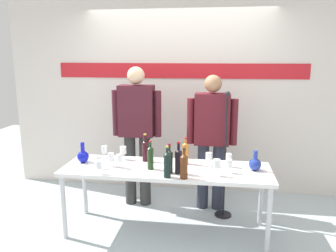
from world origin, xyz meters
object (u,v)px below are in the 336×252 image
Objects in this scene: presenter_right at (212,134)px; wine_bottle_4 at (145,150)px; decanter_blue_right at (255,164)px; presenter_left at (137,127)px; wine_bottle_2 at (185,152)px; display_table at (166,173)px; decanter_blue_left at (83,156)px; wine_glass_right_0 at (217,164)px; wine_bottle_0 at (169,161)px; wine_glass_right_2 at (229,164)px; wine_glass_right_3 at (229,158)px; wine_glass_left_1 at (119,159)px; wine_bottle_1 at (167,164)px; wine_glass_left_5 at (111,157)px; wine_glass_left_0 at (104,150)px; microphone_stand at (224,176)px; wine_glass_right_1 at (209,157)px; wine_bottle_6 at (184,165)px; wine_glass_left_4 at (123,150)px; wine_glass_left_3 at (99,165)px; wine_bottle_5 at (178,160)px; wine_bottle_3 at (150,157)px; wine_glass_left_2 at (99,159)px.

wine_bottle_4 is at bearing -147.22° from presenter_right.
presenter_left is at bearing 156.26° from decanter_blue_right.
display_table is at bearing -140.35° from wine_bottle_2.
decanter_blue_left reaches higher than decanter_blue_right.
wine_bottle_0 is at bearing 178.85° from wine_glass_right_0.
wine_bottle_0 reaches higher than wine_glass_right_2.
presenter_left reaches higher than wine_glass_right_3.
wine_glass_right_0 is (1.01, -0.10, 0.02)m from wine_glass_left_1.
decanter_blue_left is at bearing 175.75° from wine_glass_right_2.
wine_glass_right_0 is at bearing -24.29° from wine_bottle_4.
display_table is 0.34m from wine_bottle_1.
wine_glass_left_5 is 1.02× the size of wine_glass_right_2.
decanter_blue_right is at bearing -6.48° from wine_glass_left_0.
decanter_blue_left is at bearing 168.26° from wine_bottle_0.
wine_bottle_4 is at bearing -162.98° from microphone_stand.
wine_glass_right_1 is at bearing 106.10° from wine_glass_right_0.
wine_bottle_6 is 0.60m from wine_glass_right_3.
wine_glass_left_3 is at bearing -102.91° from wine_glass_left_4.
wine_glass_left_1 is at bearing -142.72° from presenter_right.
wine_bottle_5 is (-0.77, -0.20, 0.07)m from decanter_blue_right.
wine_glass_left_4 is 1.23m from microphone_stand.
wine_bottle_4 is 2.15× the size of wine_glass_right_3.
presenter_left is 1.07m from wine_glass_right_1.
microphone_stand is (0.41, 0.74, -0.36)m from wine_bottle_6.
wine_glass_right_3 is at bearing 25.06° from wine_bottle_0.
wine_glass_left_3 is 1.30m from wine_glass_right_2.
display_table is 0.61m from wine_glass_left_5.
wine_bottle_2 is at bearing 67.31° from wine_bottle_0.
wine_bottle_6 is at bearing -28.19° from wine_glass_left_0.
display_table is 15.38× the size of wine_glass_left_0.
wine_bottle_0 is 0.34m from wine_bottle_2.
wine_glass_right_1 is at bearing 3.18° from decanter_blue_left.
wine_bottle_3 is 2.11× the size of wine_glass_right_1.
presenter_left is 0.53m from wine_bottle_4.
wine_glass_left_5 is 1.25m from wine_glass_right_3.
wine_glass_left_2 is (-0.69, -0.12, 0.16)m from display_table.
wine_glass_left_0 is (-0.75, 0.24, 0.16)m from display_table.
wine_bottle_1 is 1.86× the size of wine_glass_right_0.
wine_glass_left_2 is (-0.84, 0.03, -0.04)m from wine_bottle_5.
wine_glass_right_2 is (0.60, 0.21, -0.04)m from wine_bottle_1.
presenter_right is 11.75× the size of wine_glass_left_0.
wine_glass_left_0 is (-0.90, 0.39, -0.04)m from wine_bottle_5.
wine_bottle_6 is at bearing -104.86° from presenter_right.
wine_glass_right_2 is (0.59, 0.09, -0.03)m from wine_bottle_0.
wine_bottle_2 is (1.12, 0.11, 0.06)m from decanter_blue_left.
wine_glass_right_3 is at bearing 2.63° from decanter_blue_left.
presenter_right is 1.40m from wine_glass_left_2.
presenter_left is 5.85× the size of wine_bottle_6.
decanter_blue_right is 1.45× the size of wine_glass_left_1.
wine_glass_right_0 is (1.46, -0.22, 0.05)m from decanter_blue_left.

